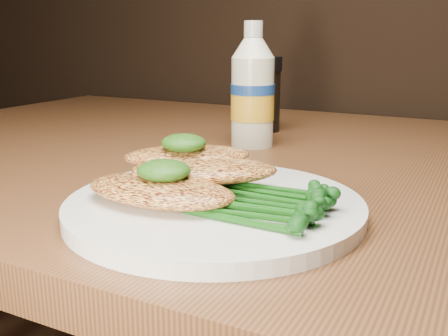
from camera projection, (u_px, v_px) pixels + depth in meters
The scene contains 9 objects.
plate at pixel (215, 207), 0.47m from camera, with size 0.27×0.27×0.01m, color white.
chicken_front at pixel (160, 191), 0.45m from camera, with size 0.14×0.07×0.02m, color #EFA74C.
chicken_mid at pixel (204, 170), 0.49m from camera, with size 0.14×0.07×0.02m, color #EFA74C.
chicken_back at pixel (187, 156), 0.51m from camera, with size 0.12×0.06×0.02m, color #EFA74C.
pesto_front at pixel (164, 170), 0.45m from camera, with size 0.05×0.04×0.02m, color black.
pesto_back at pixel (184, 143), 0.50m from camera, with size 0.04×0.04×0.02m, color black.
broccolini_bundle at pixel (260, 198), 0.44m from camera, with size 0.13×0.10×0.02m, color #134B10, non-canonical shape.
mayo_bottle at pixel (253, 85), 0.73m from camera, with size 0.06×0.06×0.17m, color white, non-canonical shape.
pepper_grinder at pixel (266, 94), 0.84m from camera, with size 0.05×0.05×0.12m, color black, non-canonical shape.
Camera 1 is at (0.32, 0.42, 0.91)m, focal length 41.99 mm.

